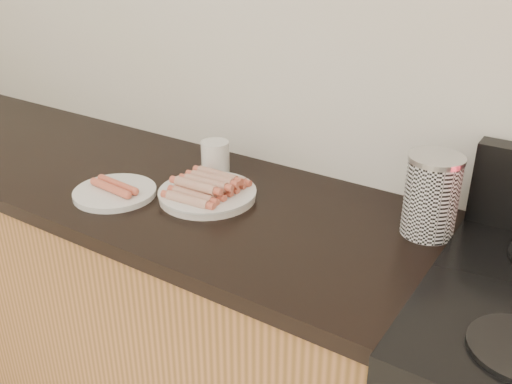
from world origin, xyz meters
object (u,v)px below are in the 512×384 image
Objects in this scene: side_plate at (115,193)px; main_plate at (208,195)px; mug at (215,159)px; canister at (431,196)px.

main_plate is at bearing 29.34° from side_plate.
mug is (-0.08, 0.14, 0.04)m from main_plate.
main_plate is 2.54× the size of mug.
side_plate is (-0.22, -0.12, -0.00)m from main_plate.
mug is at bearing -179.80° from canister.
canister is (0.55, 0.14, 0.09)m from main_plate.
main_plate reaches higher than side_plate.
main_plate is at bearing -165.88° from canister.
canister is 1.93× the size of mug.
canister is 0.63m from mug.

